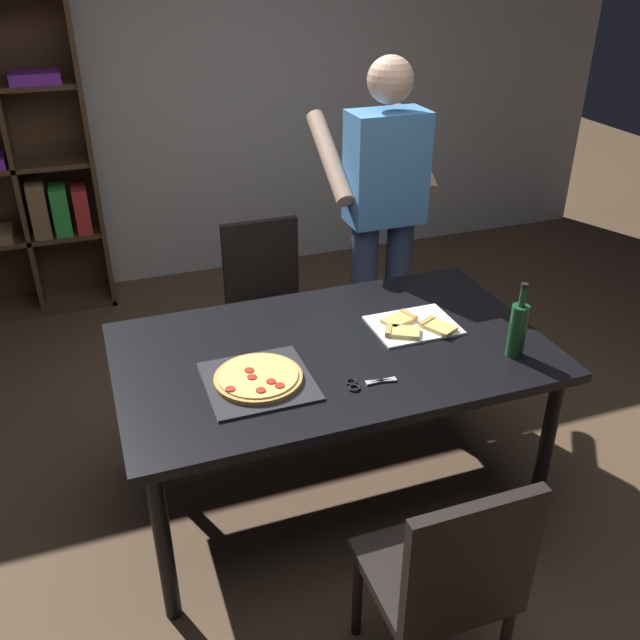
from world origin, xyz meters
name	(u,v)px	position (x,y,z in m)	size (l,w,h in m)	color
ground_plane	(331,486)	(0.00, 0.00, 0.00)	(12.00, 12.00, 0.00)	brown
back_wall	(197,76)	(0.00, 2.60, 1.40)	(6.40, 0.10, 2.80)	silver
dining_table	(332,361)	(0.00, 0.00, 0.68)	(1.74, 1.04, 0.75)	black
chair_near_camera	(448,576)	(0.00, -1.00, 0.51)	(0.42, 0.42, 0.90)	black
chair_far_side	(267,295)	(0.00, 1.00, 0.51)	(0.42, 0.42, 0.90)	black
person_serving_pizza	(383,211)	(0.57, 0.78, 1.00)	(0.55, 0.54, 1.75)	#38476B
pepperoni_pizza_on_tray	(258,379)	(-0.35, -0.14, 0.77)	(0.39, 0.39, 0.04)	#2D2D33
pizza_slices_on_towel	(413,325)	(0.38, 0.04, 0.76)	(0.36, 0.29, 0.03)	white
wine_bottle	(518,329)	(0.66, -0.30, 0.87)	(0.07, 0.07, 0.32)	#194723
kitchen_scissors	(363,383)	(0.01, -0.29, 0.76)	(0.20, 0.09, 0.01)	silver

